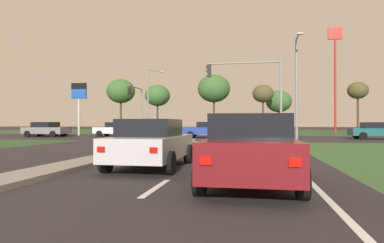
# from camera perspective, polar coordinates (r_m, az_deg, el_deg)

# --- Properties ---
(ground_plane) EXTENTS (200.00, 200.00, 0.00)m
(ground_plane) POSITION_cam_1_polar(r_m,az_deg,el_deg) (32.19, 0.41, -2.76)
(ground_plane) COLOR #282628
(grass_verge_far_left) EXTENTS (35.00, 35.00, 0.01)m
(grass_verge_far_left) POSITION_cam_1_polar(r_m,az_deg,el_deg) (64.19, -18.62, -1.52)
(grass_verge_far_left) COLOR #2D4C28
(grass_verge_far_left) RESTS_ON ground
(grass_verge_far_right) EXTENTS (35.00, 35.00, 0.01)m
(grass_verge_far_right) POSITION_cam_1_polar(r_m,az_deg,el_deg) (59.65, 29.86, -1.59)
(grass_verge_far_right) COLOR #2D4C28
(grass_verge_far_right) RESTS_ON ground
(median_island_near) EXTENTS (1.20, 22.00, 0.14)m
(median_island_near) POSITION_cam_1_polar(r_m,az_deg,el_deg) (13.89, -13.21, -5.70)
(median_island_near) COLOR gray
(median_island_near) RESTS_ON ground
(median_island_far) EXTENTS (1.20, 36.00, 0.14)m
(median_island_far) POSITION_cam_1_polar(r_m,az_deg,el_deg) (56.97, 4.72, -1.63)
(median_island_far) COLOR #ADA89E
(median_island_far) RESTS_ON ground
(lane_dash_near) EXTENTS (0.14, 2.00, 0.01)m
(lane_dash_near) POSITION_cam_1_polar(r_m,az_deg,el_deg) (7.23, -6.19, -11.24)
(lane_dash_near) COLOR silver
(lane_dash_near) RESTS_ON ground
(lane_dash_second) EXTENTS (0.14, 2.00, 0.01)m
(lane_dash_second) POSITION_cam_1_polar(r_m,az_deg,el_deg) (13.04, 1.35, -6.35)
(lane_dash_second) COLOR silver
(lane_dash_second) RESTS_ON ground
(lane_dash_third) EXTENTS (0.14, 2.00, 0.01)m
(lane_dash_third) POSITION_cam_1_polar(r_m,az_deg,el_deg) (18.96, 4.17, -4.46)
(lane_dash_third) COLOR silver
(lane_dash_third) RESTS_ON ground
(lane_dash_fourth) EXTENTS (0.14, 2.00, 0.01)m
(lane_dash_fourth) POSITION_cam_1_polar(r_m,az_deg,el_deg) (24.93, 5.64, -3.47)
(lane_dash_fourth) COLOR silver
(lane_dash_fourth) RESTS_ON ground
(lane_dash_fifth) EXTENTS (0.14, 2.00, 0.01)m
(lane_dash_fifth) POSITION_cam_1_polar(r_m,az_deg,el_deg) (30.90, 6.54, -2.86)
(lane_dash_fifth) COLOR silver
(lane_dash_fifth) RESTS_ON ground
(edge_line_right) EXTENTS (0.14, 24.00, 0.01)m
(edge_line_right) POSITION_cam_1_polar(r_m,az_deg,el_deg) (13.82, 15.87, -5.99)
(edge_line_right) COLOR silver
(edge_line_right) RESTS_ON ground
(stop_bar_near) EXTENTS (6.40, 0.50, 0.01)m
(stop_bar_near) POSITION_cam_1_polar(r_m,az_deg,el_deg) (24.78, 6.31, -3.48)
(stop_bar_near) COLOR silver
(stop_bar_near) RESTS_ON ground
(crosswalk_bar_near) EXTENTS (0.70, 2.80, 0.01)m
(crosswalk_bar_near) POSITION_cam_1_polar(r_m,az_deg,el_deg) (29.07, -13.94, -3.01)
(crosswalk_bar_near) COLOR silver
(crosswalk_bar_near) RESTS_ON ground
(crosswalk_bar_second) EXTENTS (0.70, 2.80, 0.01)m
(crosswalk_bar_second) POSITION_cam_1_polar(r_m,az_deg,el_deg) (28.62, -11.84, -3.05)
(crosswalk_bar_second) COLOR silver
(crosswalk_bar_second) RESTS_ON ground
(crosswalk_bar_third) EXTENTS (0.70, 2.80, 0.01)m
(crosswalk_bar_third) POSITION_cam_1_polar(r_m,az_deg,el_deg) (28.21, -9.67, -3.10)
(crosswalk_bar_third) COLOR silver
(crosswalk_bar_third) RESTS_ON ground
(crosswalk_bar_fourth) EXTENTS (0.70, 2.80, 0.01)m
(crosswalk_bar_fourth) POSITION_cam_1_polar(r_m,az_deg,el_deg) (27.84, -7.44, -3.13)
(crosswalk_bar_fourth) COLOR silver
(crosswalk_bar_fourth) RESTS_ON ground
(crosswalk_bar_fifth) EXTENTS (0.70, 2.80, 0.01)m
(crosswalk_bar_fifth) POSITION_cam_1_polar(r_m,az_deg,el_deg) (27.51, -5.16, -3.17)
(crosswalk_bar_fifth) COLOR silver
(crosswalk_bar_fifth) RESTS_ON ground
(crosswalk_bar_sixth) EXTENTS (0.70, 2.80, 0.01)m
(crosswalk_bar_sixth) POSITION_cam_1_polar(r_m,az_deg,el_deg) (27.23, -2.82, -3.20)
(crosswalk_bar_sixth) COLOR silver
(crosswalk_bar_sixth) RESTS_ON ground
(crosswalk_bar_seventh) EXTENTS (0.70, 2.80, 0.01)m
(crosswalk_bar_seventh) POSITION_cam_1_polar(r_m,az_deg,el_deg) (26.99, -0.44, -3.23)
(crosswalk_bar_seventh) COLOR silver
(crosswalk_bar_seventh) RESTS_ON ground
(car_black_near) EXTENTS (1.98, 4.27, 1.50)m
(car_black_near) POSITION_cam_1_polar(r_m,az_deg,el_deg) (55.97, 2.16, -0.94)
(car_black_near) COLOR black
(car_black_near) RESTS_ON ground
(car_red_second) EXTENTS (4.51, 2.05, 1.52)m
(car_red_second) POSITION_cam_1_polar(r_m,az_deg,el_deg) (40.39, -23.40, -1.13)
(car_red_second) COLOR #A31919
(car_red_second) RESTS_ON ground
(car_grey_third) EXTENTS (4.43, 2.09, 1.50)m
(car_grey_third) POSITION_cam_1_polar(r_m,az_deg,el_deg) (36.93, -23.85, -1.23)
(car_grey_third) COLOR slate
(car_grey_third) RESTS_ON ground
(car_teal_fourth) EXTENTS (4.38, 2.07, 1.47)m
(car_teal_fourth) POSITION_cam_1_polar(r_m,az_deg,el_deg) (32.82, 29.08, -1.36)
(car_teal_fourth) COLOR #19565B
(car_teal_fourth) RESTS_ON ground
(car_blue_fifth) EXTENTS (4.63, 2.03, 1.52)m
(car_blue_fifth) POSITION_cam_1_polar(r_m,az_deg,el_deg) (31.57, 2.68, -1.40)
(car_blue_fifth) COLOR navy
(car_blue_fifth) RESTS_ON ground
(car_white_sixth) EXTENTS (4.35, 1.99, 1.49)m
(car_white_sixth) POSITION_cam_1_polar(r_m,az_deg,el_deg) (35.50, -12.94, -1.30)
(car_white_sixth) COLOR silver
(car_white_sixth) RESTS_ON ground
(car_maroon_seventh) EXTENTS (2.09, 4.39, 1.57)m
(car_maroon_seventh) POSITION_cam_1_polar(r_m,az_deg,el_deg) (7.61, 9.94, -4.63)
(car_maroon_seventh) COLOR maroon
(car_maroon_seventh) RESTS_ON ground
(car_silver_eighth) EXTENTS (2.04, 4.18, 1.50)m
(car_silver_eighth) POSITION_cam_1_polar(r_m,az_deg,el_deg) (10.39, -6.97, -3.66)
(car_silver_eighth) COLOR #B7B7BC
(car_silver_eighth) RESTS_ON ground
(traffic_signal_far_left) EXTENTS (0.32, 4.45, 5.73)m
(traffic_signal_far_left) POSITION_cam_1_polar(r_m,az_deg,el_deg) (39.07, -9.37, 3.43)
(traffic_signal_far_left) COLOR gray
(traffic_signal_far_left) RESTS_ON ground
(traffic_signal_near_right) EXTENTS (5.65, 0.32, 6.15)m
(traffic_signal_near_right) POSITION_cam_1_polar(r_m,az_deg,el_deg) (25.25, 10.50, 6.28)
(traffic_signal_near_right) COLOR gray
(traffic_signal_near_right) RESTS_ON ground
(street_lamp_second) EXTENTS (0.56, 2.21, 8.09)m
(street_lamp_second) POSITION_cam_1_polar(r_m,az_deg,el_deg) (27.26, 17.56, 6.44)
(street_lamp_second) COLOR gray
(street_lamp_second) RESTS_ON ground
(street_lamp_third) EXTENTS (1.96, 1.65, 9.01)m
(street_lamp_third) POSITION_cam_1_polar(r_m,az_deg,el_deg) (47.45, -7.31, 4.14)
(street_lamp_third) COLOR gray
(street_lamp_third) RESTS_ON ground
(fastfood_pole_sign) EXTENTS (1.80, 0.40, 14.25)m
(fastfood_pole_sign) POSITION_cam_1_polar(r_m,az_deg,el_deg) (49.25, 23.34, 9.99)
(fastfood_pole_sign) COLOR red
(fastfood_pole_sign) RESTS_ON ground
(fuel_price_totem) EXTENTS (1.80, 0.24, 5.99)m
(fuel_price_totem) POSITION_cam_1_polar(r_m,az_deg,el_deg) (40.24, -18.83, 3.98)
(fuel_price_totem) COLOR silver
(fuel_price_totem) RESTS_ON ground
(treeline_near) EXTENTS (5.35, 5.35, 9.76)m
(treeline_near) POSITION_cam_1_polar(r_m,az_deg,el_deg) (64.84, -12.11, 5.08)
(treeline_near) COLOR #423323
(treeline_near) RESTS_ON ground
(treeline_second) EXTENTS (4.48, 4.48, 8.27)m
(treeline_second) POSITION_cam_1_polar(r_m,az_deg,el_deg) (60.03, -5.94, 4.42)
(treeline_second) COLOR #423323
(treeline_second) RESTS_ON ground
(treeline_third) EXTENTS (5.55, 5.55, 9.69)m
(treeline_third) POSITION_cam_1_polar(r_m,az_deg,el_deg) (57.27, 3.78, 5.64)
(treeline_third) COLOR #423323
(treeline_third) RESTS_ON ground
(treeline_fourth) EXTENTS (3.46, 3.46, 7.76)m
(treeline_fourth) POSITION_cam_1_polar(r_m,az_deg,el_deg) (56.30, 12.09, 4.65)
(treeline_fourth) COLOR #423323
(treeline_fourth) RESTS_ON ground
(treeline_fifth) EXTENTS (4.53, 4.53, 7.20)m
(treeline_fifth) POSITION_cam_1_polar(r_m,az_deg,el_deg) (60.68, 14.66, 3.36)
(treeline_fifth) COLOR #423323
(treeline_fifth) RESTS_ON ground
(treeline_sixth) EXTENTS (3.31, 3.31, 8.25)m
(treeline_sixth) POSITION_cam_1_polar(r_m,az_deg,el_deg) (61.69, 26.56, 4.72)
(treeline_sixth) COLOR #423323
(treeline_sixth) RESTS_ON ground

